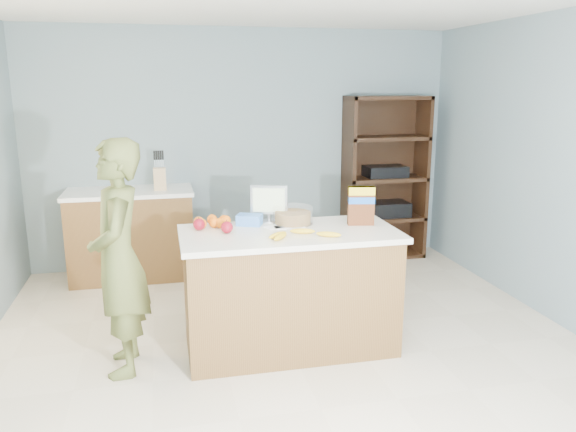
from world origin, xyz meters
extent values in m
cube|color=beige|center=(0.00, 0.00, 0.00)|extent=(4.50, 5.00, 0.02)
cube|color=slate|center=(0.00, 2.50, 1.25)|extent=(4.50, 0.02, 2.50)
cube|color=slate|center=(0.00, -2.50, 1.25)|extent=(4.50, 0.02, 2.50)
cube|color=brown|center=(0.00, 0.30, 0.43)|extent=(1.50, 0.70, 0.86)
cube|color=silver|center=(0.00, 0.30, 0.88)|extent=(1.56, 0.76, 0.04)
cube|color=black|center=(0.00, 0.30, 0.05)|extent=(1.46, 0.66, 0.10)
cube|color=brown|center=(-1.20, 2.20, 0.43)|extent=(1.20, 0.60, 0.86)
cube|color=white|center=(-1.20, 2.20, 0.88)|extent=(1.24, 0.62, 0.04)
cube|color=black|center=(1.55, 2.48, 0.90)|extent=(0.90, 0.04, 1.80)
cube|color=black|center=(1.12, 2.30, 0.90)|extent=(0.04, 0.40, 1.80)
cube|color=black|center=(1.98, 2.30, 0.90)|extent=(0.04, 0.40, 1.80)
cube|color=black|center=(1.55, 2.30, 0.02)|extent=(0.90, 0.40, 0.04)
cube|color=black|center=(1.55, 2.30, 0.45)|extent=(0.90, 0.40, 0.04)
cube|color=black|center=(1.55, 2.30, 0.90)|extent=(0.90, 0.40, 0.04)
cube|color=black|center=(1.55, 2.30, 1.35)|extent=(0.90, 0.40, 0.04)
cube|color=black|center=(1.55, 2.30, 1.78)|extent=(0.90, 0.40, 0.04)
cube|color=black|center=(1.55, 2.30, 0.55)|extent=(0.55, 0.32, 0.16)
cube|color=black|center=(1.55, 2.30, 0.98)|extent=(0.45, 0.30, 0.12)
imported|color=#535A2A|center=(-1.18, 0.24, 0.80)|extent=(0.40, 0.59, 1.59)
cube|color=tan|center=(-0.90, 2.15, 1.01)|extent=(0.12, 0.10, 0.22)
cylinder|color=black|center=(-0.94, 2.15, 1.17)|extent=(0.02, 0.02, 0.09)
cylinder|color=black|center=(-0.92, 2.15, 1.17)|extent=(0.02, 0.02, 0.09)
cylinder|color=black|center=(-0.90, 2.15, 1.17)|extent=(0.02, 0.02, 0.09)
cylinder|color=black|center=(-0.88, 2.15, 1.17)|extent=(0.02, 0.02, 0.09)
cylinder|color=black|center=(-0.86, 2.15, 1.17)|extent=(0.02, 0.02, 0.09)
cube|color=white|center=(-0.05, 0.45, 0.90)|extent=(0.25, 0.19, 0.00)
cube|color=white|center=(0.02, 0.41, 0.90)|extent=(0.22, 0.12, 0.00)
ellipsoid|color=gold|center=(-0.12, 0.14, 0.92)|extent=(0.17, 0.14, 0.04)
ellipsoid|color=gold|center=(-0.11, 0.10, 0.92)|extent=(0.14, 0.16, 0.04)
ellipsoid|color=gold|center=(0.07, 0.21, 0.92)|extent=(0.18, 0.09, 0.04)
ellipsoid|color=gold|center=(0.23, 0.09, 0.92)|extent=(0.18, 0.12, 0.04)
sphere|color=maroon|center=(-0.63, 0.47, 0.94)|extent=(0.09, 0.09, 0.09)
sphere|color=maroon|center=(-0.44, 0.34, 0.94)|extent=(0.09, 0.09, 0.09)
sphere|color=orange|center=(-0.61, 0.50, 0.94)|extent=(0.08, 0.08, 0.08)
sphere|color=orange|center=(-0.52, 0.62, 0.94)|extent=(0.08, 0.08, 0.08)
sphere|color=orange|center=(-0.47, 0.50, 0.94)|extent=(0.08, 0.08, 0.08)
sphere|color=orange|center=(-0.44, 0.58, 0.94)|extent=(0.08, 0.08, 0.08)
sphere|color=orange|center=(-0.63, 0.52, 0.94)|extent=(0.08, 0.08, 0.08)
sphere|color=orange|center=(-0.52, 0.52, 0.94)|extent=(0.08, 0.08, 0.08)
sphere|color=orange|center=(-0.43, 0.56, 0.94)|extent=(0.08, 0.08, 0.08)
sphere|color=orange|center=(-0.63, 0.57, 0.94)|extent=(0.08, 0.08, 0.08)
cube|color=blue|center=(-0.25, 0.54, 0.94)|extent=(0.21, 0.18, 0.08)
cylinder|color=#267219|center=(0.07, 0.51, 0.95)|extent=(0.27, 0.27, 0.09)
cylinder|color=white|center=(0.07, 0.51, 0.97)|extent=(0.30, 0.30, 0.13)
cylinder|color=silver|center=(-0.09, 0.61, 0.91)|extent=(0.12, 0.12, 0.01)
cylinder|color=silver|center=(-0.09, 0.61, 0.94)|extent=(0.02, 0.02, 0.05)
cube|color=silver|center=(-0.09, 0.61, 1.07)|extent=(0.28, 0.11, 0.22)
cube|color=yellow|center=(-0.09, 0.59, 1.07)|extent=(0.23, 0.07, 0.18)
cube|color=#592B14|center=(0.56, 0.37, 1.04)|extent=(0.20, 0.11, 0.29)
cube|color=yellow|center=(0.56, 0.37, 1.16)|extent=(0.20, 0.11, 0.06)
cube|color=blue|center=(0.56, 0.37, 1.09)|extent=(0.20, 0.11, 0.05)
camera|label=1|loc=(-0.87, -3.48, 1.93)|focal=35.00mm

